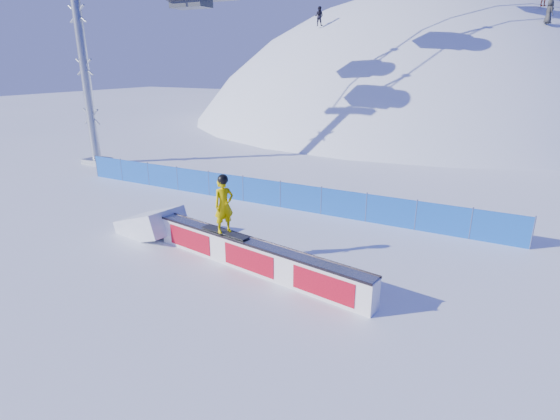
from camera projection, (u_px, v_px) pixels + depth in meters
The scene contains 7 objects.
ground at pixel (202, 236), 16.59m from camera, with size 160.00×160.00×0.00m, color white.
snow_hill at pixel (408, 257), 57.41m from camera, with size 64.00×64.00×64.00m.
safety_fence at pixel (261, 192), 20.15m from camera, with size 22.05×0.05×1.30m.
rail_box at pixel (254, 257), 13.68m from camera, with size 8.29×1.91×1.00m.
snow_ramp at pixel (152, 234), 16.82m from camera, with size 2.44×1.63×0.92m, color white, non-canonical shape.
snowboarder at pixel (224, 205), 13.91m from camera, with size 1.91×0.79×1.96m.
distant_skiers at pixel (423, 1), 37.48m from camera, with size 18.81×6.11×4.82m.
Camera 1 is at (9.91, -12.15, 6.26)m, focal length 28.00 mm.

